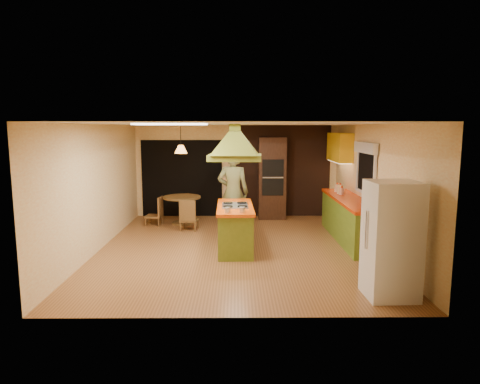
{
  "coord_description": "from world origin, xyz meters",
  "views": [
    {
      "loc": [
        0.01,
        -8.46,
        2.42
      ],
      "look_at": [
        0.07,
        0.03,
        1.15
      ],
      "focal_mm": 32.0,
      "sensor_mm": 36.0,
      "label": 1
    }
  ],
  "objects_px": {
    "man": "(233,192)",
    "dining_table": "(182,205)",
    "kitchen_island": "(235,227)",
    "canister_large": "(340,189)",
    "wall_oven": "(272,178)",
    "refrigerator": "(392,240)"
  },
  "relations": [
    {
      "from": "refrigerator",
      "to": "canister_large",
      "type": "distance_m",
      "value": 3.87
    },
    {
      "from": "refrigerator",
      "to": "wall_oven",
      "type": "relative_size",
      "value": 0.77
    },
    {
      "from": "kitchen_island",
      "to": "canister_large",
      "type": "relative_size",
      "value": 8.86
    },
    {
      "from": "refrigerator",
      "to": "dining_table",
      "type": "relative_size",
      "value": 1.78
    },
    {
      "from": "kitchen_island",
      "to": "wall_oven",
      "type": "distance_m",
      "value": 3.24
    },
    {
      "from": "kitchen_island",
      "to": "canister_large",
      "type": "distance_m",
      "value": 2.85
    },
    {
      "from": "man",
      "to": "canister_large",
      "type": "distance_m",
      "value": 2.48
    },
    {
      "from": "man",
      "to": "wall_oven",
      "type": "xyz_separation_m",
      "value": [
        1.03,
        1.79,
        0.12
      ]
    },
    {
      "from": "canister_large",
      "to": "refrigerator",
      "type": "bearing_deg",
      "value": -92.75
    },
    {
      "from": "refrigerator",
      "to": "canister_large",
      "type": "xyz_separation_m",
      "value": [
        0.19,
        3.86,
        0.18
      ]
    },
    {
      "from": "dining_table",
      "to": "kitchen_island",
      "type": "bearing_deg",
      "value": -59.39
    },
    {
      "from": "wall_oven",
      "to": "dining_table",
      "type": "distance_m",
      "value": 2.52
    },
    {
      "from": "refrigerator",
      "to": "dining_table",
      "type": "height_order",
      "value": "refrigerator"
    },
    {
      "from": "refrigerator",
      "to": "dining_table",
      "type": "xyz_separation_m",
      "value": [
        -3.6,
        4.77,
        -0.34
      ]
    },
    {
      "from": "wall_oven",
      "to": "canister_large",
      "type": "xyz_separation_m",
      "value": [
        1.44,
        -1.64,
        -0.07
      ]
    },
    {
      "from": "wall_oven",
      "to": "man",
      "type": "bearing_deg",
      "value": -119.23
    },
    {
      "from": "man",
      "to": "dining_table",
      "type": "relative_size",
      "value": 2.05
    },
    {
      "from": "kitchen_island",
      "to": "wall_oven",
      "type": "xyz_separation_m",
      "value": [
        0.98,
        3.02,
        0.64
      ]
    },
    {
      "from": "refrigerator",
      "to": "dining_table",
      "type": "bearing_deg",
      "value": 124.63
    },
    {
      "from": "refrigerator",
      "to": "canister_large",
      "type": "bearing_deg",
      "value": 84.86
    },
    {
      "from": "refrigerator",
      "to": "wall_oven",
      "type": "height_order",
      "value": "wall_oven"
    },
    {
      "from": "dining_table",
      "to": "canister_large",
      "type": "distance_m",
      "value": 3.92
    }
  ]
}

